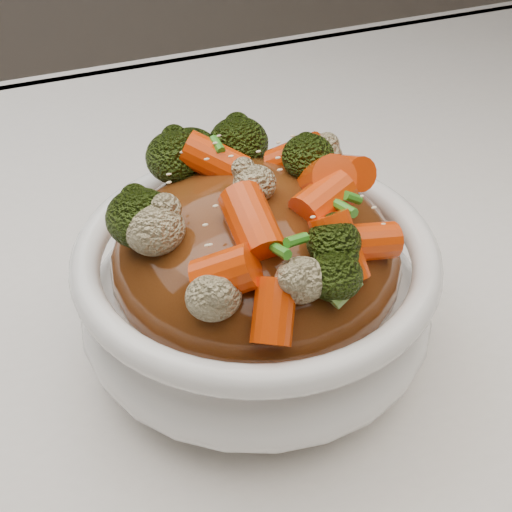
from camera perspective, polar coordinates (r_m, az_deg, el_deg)
name	(u,v)px	position (r m, az deg, el deg)	size (l,w,h in m)	color
tablecloth	(206,346)	(0.53, -3.64, -6.54)	(1.20, 0.80, 0.04)	white
bowl	(256,297)	(0.47, 0.00, -3.00)	(0.21, 0.21, 0.08)	white
sauce_base	(256,260)	(0.46, 0.00, -0.29)	(0.17, 0.17, 0.09)	#57290E
carrots	(256,171)	(0.42, 0.00, 6.20)	(0.17, 0.17, 0.05)	#E33F07
broccoli	(256,173)	(0.42, 0.00, 6.09)	(0.17, 0.17, 0.04)	black
cauliflower	(256,176)	(0.42, 0.00, 5.87)	(0.17, 0.17, 0.04)	tan
scallions	(256,169)	(0.42, 0.00, 6.32)	(0.13, 0.13, 0.02)	#358D20
sesame_seeds	(256,169)	(0.42, 0.00, 6.32)	(0.15, 0.15, 0.01)	beige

